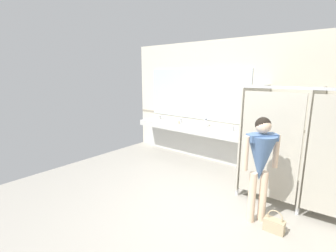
# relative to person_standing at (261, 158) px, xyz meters

# --- Properties ---
(ground_plane) EXTENTS (7.14, 5.54, 0.10)m
(ground_plane) POSITION_rel_person_standing_xyz_m (-0.80, -0.49, -1.05)
(ground_plane) COLOR #9E998E
(wall_back) EXTENTS (7.14, 0.12, 2.96)m
(wall_back) POSITION_rel_person_standing_xyz_m (-0.80, 2.04, 0.48)
(wall_back) COLOR beige
(wall_back) RESTS_ON ground_plane
(wall_back_tile_band) EXTENTS (7.14, 0.01, 0.06)m
(wall_back_tile_band) POSITION_rel_person_standing_xyz_m (-0.80, 1.97, 0.05)
(wall_back_tile_band) COLOR #9E937F
(wall_back_tile_band) RESTS_ON wall_back
(vanity_counter) EXTENTS (3.03, 0.55, 0.98)m
(vanity_counter) POSITION_rel_person_standing_xyz_m (-2.40, 1.77, -0.36)
(vanity_counter) COLOR silver
(vanity_counter) RESTS_ON ground_plane
(mirror_panel) EXTENTS (2.93, 0.02, 1.28)m
(mirror_panel) POSITION_rel_person_standing_xyz_m (-2.40, 1.96, 0.66)
(mirror_panel) COLOR silver
(mirror_panel) RESTS_ON wall_back
(bathroom_stalls) EXTENTS (2.05, 1.46, 1.99)m
(bathroom_stalls) POSITION_rel_person_standing_xyz_m (0.45, 1.03, 0.05)
(bathroom_stalls) COLOR #B2AD9E
(bathroom_stalls) RESTS_ON ground_plane
(person_standing) EXTENTS (0.56, 0.56, 1.59)m
(person_standing) POSITION_rel_person_standing_xyz_m (0.00, 0.00, 0.00)
(person_standing) COLOR beige
(person_standing) RESTS_ON ground_plane
(handbag) EXTENTS (0.27, 0.13, 0.33)m
(handbag) POSITION_rel_person_standing_xyz_m (0.29, -0.09, -0.89)
(handbag) COLOR tan
(handbag) RESTS_ON ground_plane
(soap_dispenser) EXTENTS (0.07, 0.07, 0.20)m
(soap_dispenser) POSITION_rel_person_standing_xyz_m (-1.99, 1.85, -0.04)
(soap_dispenser) COLOR white
(soap_dispenser) RESTS_ON vanity_counter
(paper_cup) EXTENTS (0.07, 0.07, 0.09)m
(paper_cup) POSITION_rel_person_standing_xyz_m (-2.69, 1.64, -0.08)
(paper_cup) COLOR beige
(paper_cup) RESTS_ON vanity_counter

